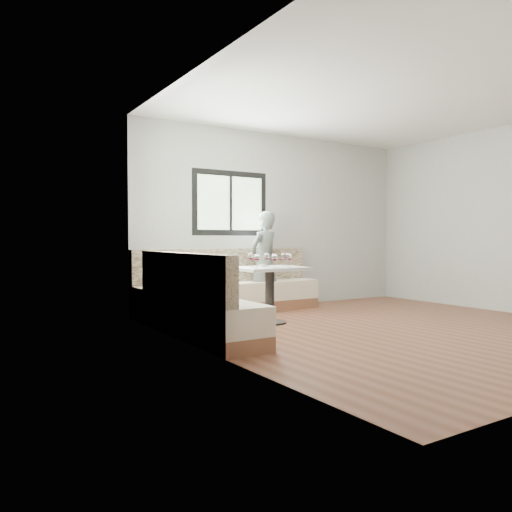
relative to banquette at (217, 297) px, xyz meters
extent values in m
cube|color=brown|center=(1.59, -1.63, -0.33)|extent=(5.00, 5.00, 0.01)
cube|color=white|center=(1.59, -1.63, 2.47)|extent=(5.00, 5.00, 0.01)
cube|color=#B7B7B2|center=(1.59, 0.87, 1.07)|extent=(5.00, 0.01, 2.80)
cube|color=#B7B7B2|center=(-0.91, -1.63, 1.07)|extent=(0.01, 5.00, 2.80)
cube|color=black|center=(0.69, 0.86, 1.32)|extent=(1.30, 0.02, 1.00)
cube|color=black|center=(-0.90, -0.73, 1.32)|extent=(0.02, 1.30, 1.00)
cube|color=brown|center=(0.54, 0.59, -0.25)|extent=(2.90, 0.55, 0.16)
cube|color=beige|center=(0.54, 0.59, -0.03)|extent=(2.90, 0.55, 0.29)
cube|color=beige|center=(0.54, 0.80, 0.37)|extent=(2.90, 0.14, 0.50)
cube|color=brown|center=(-0.64, -0.81, -0.25)|extent=(0.55, 2.25, 0.16)
cube|color=beige|center=(-0.64, -0.81, -0.03)|extent=(0.55, 2.25, 0.29)
cube|color=beige|center=(-0.84, -0.81, 0.37)|extent=(0.14, 2.25, 0.50)
cube|color=tan|center=(-0.66, -0.87, 0.17)|extent=(0.45, 0.45, 0.10)
cylinder|color=black|center=(0.53, -0.48, -0.32)|extent=(0.44, 0.44, 0.02)
cylinder|color=black|center=(0.53, -0.48, 0.02)|extent=(0.12, 0.12, 0.69)
cube|color=silver|center=(0.53, -0.48, 0.38)|extent=(0.91, 0.72, 0.04)
imported|color=#59635E|center=(1.10, 0.55, 0.43)|extent=(0.64, 0.52, 1.52)
cylinder|color=white|center=(0.48, -0.37, 0.42)|extent=(0.09, 0.09, 0.03)
sphere|color=black|center=(0.50, -0.36, 0.43)|extent=(0.02, 0.02, 0.02)
sphere|color=black|center=(0.47, -0.36, 0.43)|extent=(0.02, 0.02, 0.02)
sphere|color=black|center=(0.49, -0.38, 0.43)|extent=(0.02, 0.02, 0.02)
cylinder|color=white|center=(0.24, -0.63, 0.41)|extent=(0.06, 0.06, 0.01)
cylinder|color=white|center=(0.24, -0.63, 0.45)|extent=(0.01, 0.01, 0.08)
ellipsoid|color=white|center=(0.24, -0.63, 0.54)|extent=(0.08, 0.08, 0.10)
cylinder|color=#4B0511|center=(0.24, -0.63, 0.51)|extent=(0.06, 0.06, 0.02)
cylinder|color=white|center=(0.46, -0.69, 0.41)|extent=(0.06, 0.06, 0.01)
cylinder|color=white|center=(0.46, -0.69, 0.45)|extent=(0.01, 0.01, 0.08)
ellipsoid|color=white|center=(0.46, -0.69, 0.54)|extent=(0.08, 0.08, 0.10)
cylinder|color=#4B0511|center=(0.46, -0.69, 0.51)|extent=(0.06, 0.06, 0.02)
cylinder|color=white|center=(0.73, -0.62, 0.41)|extent=(0.06, 0.06, 0.01)
cylinder|color=white|center=(0.73, -0.62, 0.45)|extent=(0.01, 0.01, 0.08)
ellipsoid|color=white|center=(0.73, -0.62, 0.54)|extent=(0.08, 0.08, 0.10)
cylinder|color=#4B0511|center=(0.73, -0.62, 0.51)|extent=(0.06, 0.06, 0.02)
cylinder|color=white|center=(0.54, -0.39, 0.41)|extent=(0.06, 0.06, 0.01)
cylinder|color=white|center=(0.54, -0.39, 0.45)|extent=(0.01, 0.01, 0.08)
ellipsoid|color=white|center=(0.54, -0.39, 0.54)|extent=(0.08, 0.08, 0.10)
cylinder|color=#4B0511|center=(0.54, -0.39, 0.51)|extent=(0.06, 0.06, 0.02)
cylinder|color=white|center=(0.82, -0.39, 0.41)|extent=(0.06, 0.06, 0.01)
cylinder|color=white|center=(0.82, -0.39, 0.45)|extent=(0.01, 0.01, 0.08)
ellipsoid|color=white|center=(0.82, -0.39, 0.54)|extent=(0.08, 0.08, 0.10)
cylinder|color=#4B0511|center=(0.82, -0.39, 0.51)|extent=(0.06, 0.06, 0.02)
cylinder|color=white|center=(0.35, -0.30, 0.41)|extent=(0.06, 0.06, 0.01)
cylinder|color=white|center=(0.35, -0.30, 0.45)|extent=(0.01, 0.01, 0.08)
ellipsoid|color=white|center=(0.35, -0.30, 0.54)|extent=(0.08, 0.08, 0.10)
cylinder|color=#4B0511|center=(0.35, -0.30, 0.51)|extent=(0.06, 0.06, 0.02)
camera|label=1|loc=(-3.06, -5.88, 0.77)|focal=35.00mm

